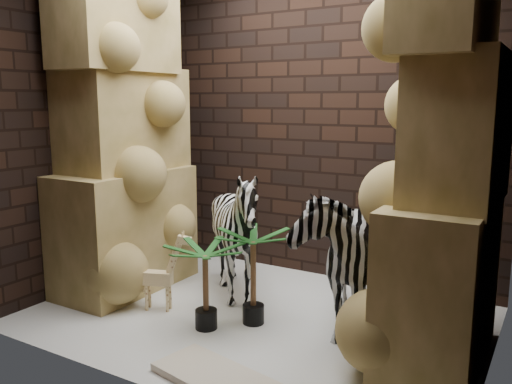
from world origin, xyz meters
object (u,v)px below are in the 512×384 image
Objects in this scene: zebra_right at (337,242)px; giraffe_toy at (157,269)px; zebra_left at (237,241)px; palm_front at (253,277)px; palm_back at (206,286)px.

zebra_right is 1.51m from giraffe_toy.
zebra_left is at bearing 157.44° from zebra_right.
zebra_left is 1.56× the size of palm_front.
palm_front is at bearing -8.79° from giraffe_toy.
palm_front is (0.82, 0.17, 0.03)m from giraffe_toy.
giraffe_toy is (-0.46, -0.50, -0.19)m from zebra_left.
palm_back is at bearing -81.01° from zebra_left.
zebra_left is at bearing 137.55° from palm_front.
zebra_right reaches higher than zebra_left.
palm_front is at bearing 45.74° from palm_back.
zebra_right is 1.99× the size of palm_back.
zebra_right is 0.71m from palm_front.
giraffe_toy is (-1.40, -0.45, -0.33)m from zebra_right.
palm_back is at bearing -166.30° from zebra_right.
zebra_right is 0.95m from zebra_left.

